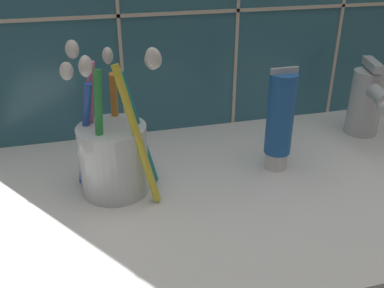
{
  "coord_description": "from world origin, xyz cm",
  "views": [
    {
      "loc": [
        -22.18,
        -43.49,
        31.17
      ],
      "look_at": [
        -10.16,
        1.22,
        8.04
      ],
      "focal_mm": 40.0,
      "sensor_mm": 36.0,
      "label": 1
    }
  ],
  "objects": [
    {
      "name": "sink_faucet",
      "position": [
        20.11,
        9.38,
        7.7
      ],
      "size": [
        5.93,
        11.2,
        11.8
      ],
      "rotation": [
        0.0,
        0.0,
        -1.89
      ],
      "color": "silver",
      "rests_on": "sink_counter"
    },
    {
      "name": "toothbrush_cup",
      "position": [
        -19.49,
        3.13,
        7.2
      ],
      "size": [
        11.78,
        12.65,
        18.9
      ],
      "color": "silver",
      "rests_on": "sink_counter"
    },
    {
      "name": "sink_counter",
      "position": [
        0.0,
        0.0,
        1.0
      ],
      "size": [
        71.86,
        39.13,
        2.0
      ],
      "primitive_type": "cube",
      "color": "white",
      "rests_on": "ground"
    },
    {
      "name": "toothpaste_tube",
      "position": [
        2.22,
        3.06,
        8.98
      ],
      "size": [
        3.69,
        3.52,
        14.1
      ],
      "color": "white",
      "rests_on": "sink_counter"
    }
  ]
}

